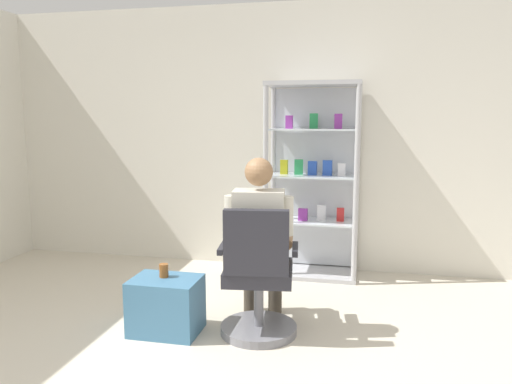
# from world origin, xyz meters

# --- Properties ---
(back_wall) EXTENTS (6.00, 0.10, 2.70)m
(back_wall) POSITION_xyz_m (0.00, 3.00, 1.35)
(back_wall) COLOR silver
(back_wall) RESTS_ON ground
(display_cabinet_main) EXTENTS (0.90, 0.45, 1.90)m
(display_cabinet_main) POSITION_xyz_m (0.40, 2.76, 0.96)
(display_cabinet_main) COLOR #B7B7BC
(display_cabinet_main) RESTS_ON ground
(office_chair) EXTENTS (0.59, 0.56, 0.96)m
(office_chair) POSITION_xyz_m (0.18, 1.22, 0.39)
(office_chair) COLOR slate
(office_chair) RESTS_ON ground
(seated_shopkeeper) EXTENTS (0.52, 0.60, 1.29)m
(seated_shopkeeper) POSITION_xyz_m (0.16, 1.38, 0.71)
(seated_shopkeeper) COLOR #3F382D
(seated_shopkeeper) RESTS_ON ground
(storage_crate) EXTENTS (0.49, 0.36, 0.41)m
(storage_crate) POSITION_xyz_m (-0.49, 1.14, 0.20)
(storage_crate) COLOR teal
(storage_crate) RESTS_ON ground
(tea_glass) EXTENTS (0.07, 0.07, 0.10)m
(tea_glass) POSITION_xyz_m (-0.52, 1.17, 0.46)
(tea_glass) COLOR brown
(tea_glass) RESTS_ON storage_crate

